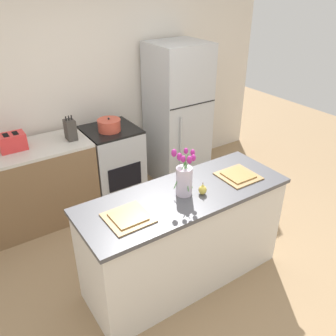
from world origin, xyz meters
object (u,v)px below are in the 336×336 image
(stove_range, at_px, (113,163))
(flower_vase, at_px, (184,178))
(plate_setting_right, at_px, (238,176))
(refrigerator, at_px, (177,114))
(knife_block, at_px, (70,130))
(cooking_pot, at_px, (109,125))
(toaster, at_px, (12,142))
(plate_setting_left, at_px, (128,217))
(pear_figurine, at_px, (203,190))

(stove_range, distance_m, flower_vase, 1.72)
(plate_setting_right, bearing_deg, stove_range, 105.24)
(refrigerator, xyz_separation_m, knife_block, (-1.43, -0.04, 0.13))
(plate_setting_right, bearing_deg, knife_block, 119.96)
(flower_vase, xyz_separation_m, cooking_pot, (0.08, 1.56, -0.09))
(toaster, xyz_separation_m, knife_block, (0.58, -0.08, 0.03))
(plate_setting_right, bearing_deg, flower_vase, 176.00)
(stove_range, height_order, refrigerator, refrigerator)
(cooking_pot, bearing_deg, knife_block, 178.35)
(plate_setting_left, distance_m, knife_block, 1.62)
(flower_vase, height_order, toaster, flower_vase)
(flower_vase, bearing_deg, cooking_pot, 87.02)
(plate_setting_left, xyz_separation_m, knife_block, (0.17, 1.61, 0.09))
(pear_figurine, relative_size, knife_block, 0.40)
(plate_setting_right, distance_m, knife_block, 1.86)
(flower_vase, distance_m, pear_figurine, 0.18)
(pear_figurine, distance_m, cooking_pot, 1.64)
(stove_range, relative_size, cooking_pot, 3.44)
(toaster, bearing_deg, knife_block, -8.14)
(flower_vase, height_order, plate_setting_right, flower_vase)
(stove_range, bearing_deg, refrigerator, 0.04)
(pear_figurine, distance_m, knife_block, 1.72)
(stove_range, xyz_separation_m, knife_block, (-0.48, -0.04, 0.57))
(refrigerator, relative_size, toaster, 6.38)
(plate_setting_left, height_order, plate_setting_right, same)
(refrigerator, height_order, plate_setting_left, refrigerator)
(flower_vase, xyz_separation_m, toaster, (-0.95, 1.65, -0.08))
(plate_setting_right, bearing_deg, cooking_pot, 106.75)
(knife_block, bearing_deg, flower_vase, -76.87)
(refrigerator, height_order, knife_block, refrigerator)
(refrigerator, distance_m, cooking_pot, 0.99)
(toaster, distance_m, cooking_pot, 1.03)
(plate_setting_left, height_order, cooking_pot, cooking_pot)
(stove_range, height_order, toaster, toaster)
(plate_setting_right, distance_m, cooking_pot, 1.67)
(plate_setting_right, bearing_deg, pear_figurine, -174.23)
(flower_vase, bearing_deg, plate_setting_left, -175.80)
(toaster, bearing_deg, pear_figurine, -58.31)
(flower_vase, bearing_deg, refrigerator, 56.47)
(flower_vase, bearing_deg, knife_block, 103.13)
(refrigerator, relative_size, plate_setting_right, 5.54)
(toaster, height_order, knife_block, knife_block)
(toaster, relative_size, cooking_pot, 1.06)
(cooking_pot, bearing_deg, plate_setting_right, -73.25)
(flower_vase, xyz_separation_m, plate_setting_left, (-0.53, -0.04, -0.14))
(plate_setting_right, relative_size, cooking_pot, 1.22)
(refrigerator, height_order, pear_figurine, refrigerator)
(flower_vase, xyz_separation_m, knife_block, (-0.37, 1.57, -0.05))
(plate_setting_left, bearing_deg, plate_setting_right, 0.00)
(stove_range, height_order, cooking_pot, cooking_pot)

